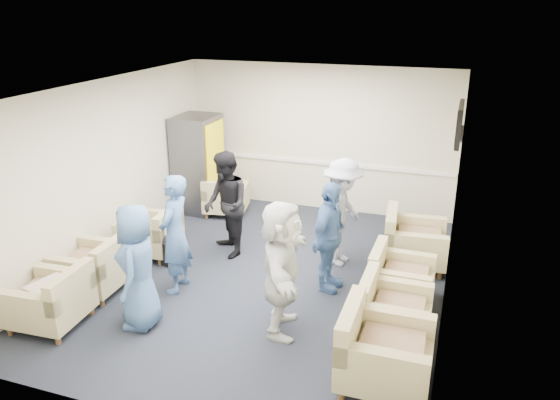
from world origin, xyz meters
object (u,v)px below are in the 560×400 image
(person_back_left, at_px, (226,205))
(armchair_left_far, at_px, (153,234))
(armchair_right_midnear, at_px, (390,313))
(armchair_right_far, at_px, (411,243))
(armchair_right_near, at_px, (380,354))
(person_front_right, at_px, (282,268))
(armchair_left_near, at_px, (53,301))
(armchair_right_midfar, at_px, (397,279))
(person_mid_left, at_px, (175,234))
(person_front_left, at_px, (138,267))
(armchair_left_mid, at_px, (96,268))
(person_back_right, at_px, (342,213))
(vending_machine, at_px, (199,164))
(armchair_corner, at_px, (226,199))
(person_mid_right, at_px, (329,237))

(person_back_left, bearing_deg, armchair_left_far, -111.81)
(armchair_right_midnear, bearing_deg, armchair_right_far, -0.34)
(armchair_right_near, bearing_deg, armchair_left_far, 62.59)
(armchair_right_midnear, height_order, armchair_right_far, armchair_right_far)
(person_front_right, bearing_deg, armchair_right_far, -41.84)
(armchair_left_near, bearing_deg, armchair_right_near, 89.79)
(armchair_right_midfar, distance_m, person_mid_left, 3.00)
(armchair_left_far, relative_size, person_front_left, 0.55)
(person_front_left, bearing_deg, armchair_left_mid, -133.22)
(person_back_left, height_order, person_back_right, person_back_left)
(armchair_left_far, bearing_deg, person_back_left, 105.17)
(vending_machine, height_order, person_front_left, vending_machine)
(person_back_right, bearing_deg, person_front_left, 150.89)
(armchair_left_far, height_order, armchair_corner, armchair_left_far)
(armchair_right_midfar, height_order, person_front_right, person_front_right)
(person_front_right, bearing_deg, person_back_right, -20.23)
(person_mid_left, bearing_deg, armchair_right_midnear, 82.16)
(armchair_right_midnear, bearing_deg, person_front_right, 102.67)
(armchair_corner, bearing_deg, armchair_left_far, 67.15)
(armchair_corner, bearing_deg, person_back_left, 103.52)
(armchair_right_near, height_order, armchair_corner, armchair_right_near)
(armchair_right_near, relative_size, armchair_right_midfar, 1.14)
(armchair_left_near, height_order, armchair_left_far, armchair_left_near)
(person_back_right, relative_size, person_front_right, 0.99)
(armchair_right_near, bearing_deg, person_front_right, 63.76)
(armchair_left_mid, height_order, armchair_right_midnear, armchair_left_mid)
(person_mid_right, bearing_deg, armchair_corner, 58.58)
(person_front_left, height_order, person_back_right, person_back_right)
(person_back_left, distance_m, person_mid_right, 1.84)
(armchair_left_mid, height_order, person_back_right, person_back_right)
(armchair_corner, height_order, person_front_left, person_front_left)
(armchair_right_near, xyz_separation_m, armchair_right_midnear, (-0.02, 0.89, -0.04))
(person_back_left, bearing_deg, armchair_corner, 164.74)
(armchair_corner, bearing_deg, person_mid_left, 89.30)
(armchair_right_midnear, xyz_separation_m, person_front_left, (-2.91, -0.71, 0.46))
(armchair_right_midfar, distance_m, person_back_right, 1.38)
(person_front_left, bearing_deg, armchair_right_far, 115.99)
(armchair_right_midnear, distance_m, person_mid_left, 2.96)
(person_mid_left, relative_size, person_back_right, 1.01)
(armchair_left_mid, bearing_deg, person_front_left, 61.70)
(person_mid_left, bearing_deg, vending_machine, -162.90)
(armchair_right_near, relative_size, person_back_right, 0.56)
(person_back_right, bearing_deg, armchair_right_far, -64.71)
(armchair_corner, height_order, vending_machine, vending_machine)
(armchair_corner, bearing_deg, person_front_right, 112.56)
(person_mid_right, bearing_deg, person_front_right, 175.58)
(armchair_left_near, xyz_separation_m, person_back_right, (2.92, 2.79, 0.49))
(armchair_left_near, relative_size, armchair_right_near, 0.94)
(armchair_left_far, xyz_separation_m, armchair_right_midnear, (3.82, -1.07, -0.00))
(armchair_right_midfar, height_order, vending_machine, vending_machine)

